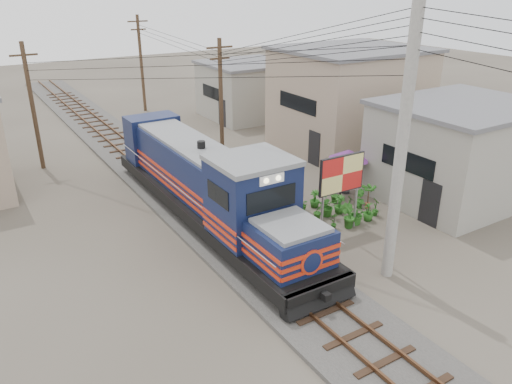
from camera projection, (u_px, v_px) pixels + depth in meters
ground at (301, 297)px, 16.93m from camera, size 120.00×120.00×0.00m
ballast at (181, 195)px, 24.72m from camera, size 3.60×70.00×0.16m
track at (181, 192)px, 24.65m from camera, size 1.15×70.00×0.12m
locomotive at (209, 186)px, 21.57m from camera, size 2.90×15.77×3.91m
utility_pole_main at (402, 143)px, 16.28m from camera, size 0.40×0.40×10.00m
wooden_pole_mid at (221, 98)px, 28.62m from camera, size 1.60×0.24×7.00m
wooden_pole_far at (141, 62)px, 39.62m from camera, size 1.60×0.24×7.50m
wooden_pole_left at (32, 104)px, 27.14m from camera, size 1.60×0.24×7.00m
power_lines at (182, 42)px, 20.54m from camera, size 9.65×19.00×3.30m
shophouse_front at (458, 151)px, 23.93m from camera, size 7.35×6.30×4.70m
shophouse_mid at (349, 98)px, 31.16m from camera, size 8.40×7.35×6.20m
shophouse_back at (247, 89)px, 38.64m from camera, size 6.30×6.30×4.20m
billboard at (342, 176)px, 20.41m from camera, size 2.21×0.16×3.42m
market_umbrella at (348, 155)px, 24.45m from camera, size 2.70×2.70×2.29m
vendor at (338, 181)px, 24.24m from camera, size 0.71×0.48×1.87m
plant_nursery at (342, 208)px, 22.49m from camera, size 3.15×3.26×1.09m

